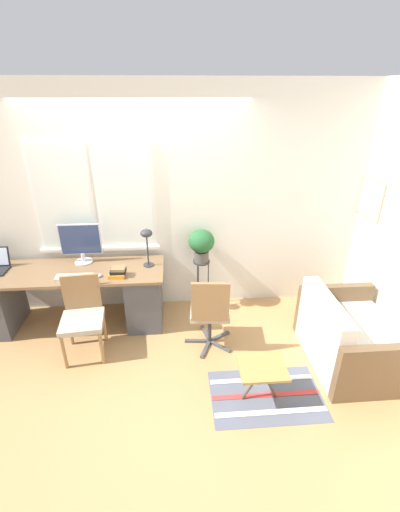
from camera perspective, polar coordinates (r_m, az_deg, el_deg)
The scene contains 16 objects.
ground_plane at distance 4.10m, azimuth -9.43°, elevation -13.24°, with size 14.00×14.00×0.00m, color tan.
wall_back_with_window at distance 4.13m, azimuth -10.31°, elevation 8.38°, with size 9.00×0.12×2.70m.
wall_right_with_picture at distance 4.10m, azimuth 30.08°, elevation 5.10°, with size 0.08×9.00×2.70m.
desk at distance 4.31m, azimuth -20.64°, elevation -6.24°, with size 2.18×0.67×0.72m.
monitor at distance 4.19m, azimuth -19.25°, elevation 2.11°, with size 0.47×0.21×0.48m.
keyboard at distance 3.98m, azimuth -20.29°, elevation -3.25°, with size 0.39×0.12×0.02m.
mouse at distance 3.90m, azimuth -16.37°, elevation -3.12°, with size 0.04×0.07×0.03m.
desk_lamp at distance 3.89m, azimuth -8.88°, elevation 3.10°, with size 0.14×0.14×0.45m.
book_stack at distance 3.85m, azimuth -13.56°, elevation -2.63°, with size 0.19×0.16×0.11m.
desk_chair_wooden at distance 3.82m, azimuth -19.02°, elevation -9.24°, with size 0.46×0.47×0.85m.
office_chair_swivel at distance 3.65m, azimuth 1.68°, elevation -9.19°, with size 0.53×0.54×0.90m.
couch_loveseat at distance 3.93m, azimuth 23.65°, elevation -12.57°, with size 0.84×1.11×0.76m.
plant_stand at distance 4.24m, azimuth 0.24°, elevation -2.26°, with size 0.20×0.20×0.69m.
potted_plant at distance 4.08m, azimuth 0.25°, elevation 2.16°, with size 0.31×0.31×0.40m.
floor_rug_striped at distance 3.50m, azimuth 10.93°, elevation -21.81°, with size 1.03×0.67×0.01m.
folding_stool at distance 3.23m, azimuth 10.31°, elevation -18.09°, with size 0.42×0.35×0.39m.
Camera 1 is at (0.41, -3.17, 2.57)m, focal length 24.00 mm.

